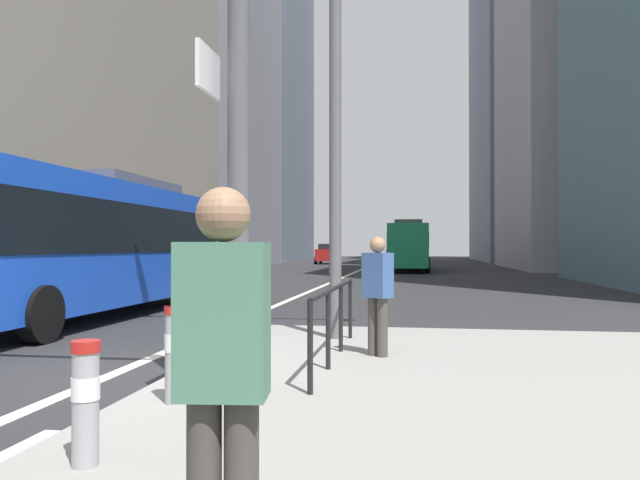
{
  "coord_description": "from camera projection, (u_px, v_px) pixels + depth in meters",
  "views": [
    {
      "loc": [
        3.86,
        -7.42,
        1.65
      ],
      "look_at": [
        -2.15,
        30.78,
        2.09
      ],
      "focal_mm": 34.13,
      "sensor_mm": 36.0,
      "label": 1
    }
  ],
  "objects": [
    {
      "name": "pedestrian_walking",
      "position": [
        223.0,
        369.0,
        2.59
      ],
      "size": [
        0.4,
        0.28,
        1.76
      ],
      "color": "#423D38",
      "rests_on": "median_island"
    },
    {
      "name": "office_tower_left_mid",
      "position": [
        193.0,
        88.0,
        54.87
      ],
      "size": [
        12.87,
        16.38,
        31.96
      ],
      "primitive_type": "cube",
      "color": "gray",
      "rests_on": "ground"
    },
    {
      "name": "pedestrian_waiting",
      "position": [
        378.0,
        290.0,
        8.37
      ],
      "size": [
        0.45,
        0.42,
        1.64
      ],
      "color": "#423D38",
      "rests_on": "median_island"
    },
    {
      "name": "car_receding_far",
      "position": [
        404.0,
        254.0,
        54.22
      ],
      "size": [
        2.09,
        4.6,
        1.94
      ],
      "color": "gold",
      "rests_on": "ground"
    },
    {
      "name": "ground_plane",
      "position": [
        330.0,
        283.0,
        27.66
      ],
      "size": [
        160.0,
        160.0,
        0.0
      ],
      "primitive_type": "plane",
      "color": "#28282B"
    },
    {
      "name": "median_island",
      "position": [
        582.0,
        405.0,
        6.07
      ],
      "size": [
        9.0,
        10.0,
        0.15
      ],
      "primitive_type": "cube",
      "color": "gray",
      "rests_on": "ground"
    },
    {
      "name": "city_bus_blue_oncoming",
      "position": [
        87.0,
        239.0,
        14.02
      ],
      "size": [
        2.73,
        10.9,
        3.4
      ],
      "color": "blue",
      "rests_on": "ground"
    },
    {
      "name": "office_tower_right_far",
      "position": [
        527.0,
        53.0,
        72.49
      ],
      "size": [
        11.38,
        24.23,
        49.61
      ],
      "primitive_type": "cube",
      "color": "slate",
      "rests_on": "ground"
    },
    {
      "name": "street_lamp_post",
      "position": [
        335.0,
        27.0,
        10.03
      ],
      "size": [
        5.5,
        0.32,
        8.0
      ],
      "color": "#56565B",
      "rests_on": "median_island"
    },
    {
      "name": "car_receding_near",
      "position": [
        397.0,
        254.0,
        59.05
      ],
      "size": [
        2.22,
        4.64,
        1.94
      ],
      "color": "#B2A899",
      "rests_on": "ground"
    },
    {
      "name": "city_bus_red_receding",
      "position": [
        409.0,
        244.0,
        41.88
      ],
      "size": [
        2.77,
        11.03,
        3.4
      ],
      "color": "#198456",
      "rests_on": "ground"
    },
    {
      "name": "bollard_left",
      "position": [
        86.0,
        396.0,
        4.17
      ],
      "size": [
        0.2,
        0.2,
        0.86
      ],
      "color": "#99999E",
      "rests_on": "median_island"
    },
    {
      "name": "pedestrian_railing",
      "position": [
        335.0,
        306.0,
        8.09
      ],
      "size": [
        0.06,
        3.91,
        0.98
      ],
      "color": "black",
      "rests_on": "median_island"
    },
    {
      "name": "office_tower_left_far",
      "position": [
        254.0,
        41.0,
        75.53
      ],
      "size": [
        12.26,
        17.58,
        54.49
      ],
      "primitive_type": "cube",
      "color": "slate",
      "rests_on": "ground"
    },
    {
      "name": "lane_centre_line",
      "position": [
        352.0,
        273.0,
        37.54
      ],
      "size": [
        0.2,
        80.0,
        0.01
      ],
      "primitive_type": "cube",
      "color": "beige",
      "rests_on": "ground"
    },
    {
      "name": "traffic_signal_gantry",
      "position": [
        31.0,
        9.0,
        6.33
      ],
      "size": [
        6.66,
        0.65,
        6.0
      ],
      "color": "#515156",
      "rests_on": "median_island"
    },
    {
      "name": "car_oncoming_mid",
      "position": [
        327.0,
        254.0,
        59.0
      ],
      "size": [
        2.05,
        4.41,
        1.94
      ],
      "color": "maroon",
      "rests_on": "ground"
    },
    {
      "name": "bollard_right",
      "position": [
        174.0,
        349.0,
        5.84
      ],
      "size": [
        0.2,
        0.2,
        0.93
      ],
      "color": "#99999E",
      "rests_on": "median_island"
    }
  ]
}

